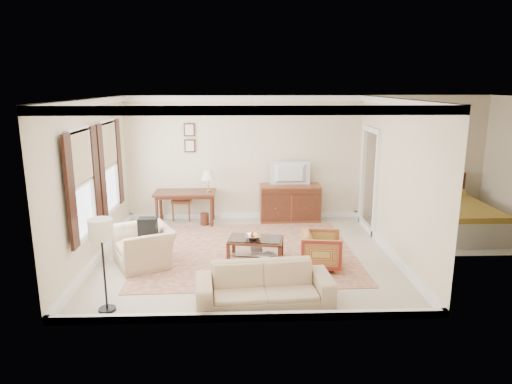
{
  "coord_description": "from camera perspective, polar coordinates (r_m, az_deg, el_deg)",
  "views": [
    {
      "loc": [
        -0.1,
        -8.1,
        3.14
      ],
      "look_at": [
        0.2,
        0.3,
        1.15
      ],
      "focal_mm": 32.0,
      "sensor_mm": 36.0,
      "label": 1
    }
  ],
  "objects": [
    {
      "name": "desk_lamp",
      "position": [
        10.41,
        -5.98,
        1.4
      ],
      "size": [
        0.32,
        0.32,
        0.5
      ],
      "primitive_type": null,
      "color": "silver",
      "rests_on": "writing_desk"
    },
    {
      "name": "floor_lamp",
      "position": [
        6.61,
        -18.77,
        -5.23
      ],
      "size": [
        0.33,
        0.33,
        1.36
      ],
      "color": "black",
      "rests_on": "room_shell"
    },
    {
      "name": "writing_desk",
      "position": [
        10.54,
        -8.84,
        -0.55
      ],
      "size": [
        1.38,
        0.69,
        0.75
      ],
      "color": "#4B2315",
      "rests_on": "room_shell"
    },
    {
      "name": "room_shell",
      "position": [
        8.13,
        -1.35,
        8.59
      ],
      "size": [
        5.51,
        5.01,
        2.91
      ],
      "color": "beige",
      "rests_on": "ground"
    },
    {
      "name": "book_a",
      "position": [
        8.48,
        -0.65,
        -7.23
      ],
      "size": [
        0.28,
        0.04,
        0.38
      ],
      "primitive_type": "imported",
      "rotation": [
        0.0,
        0.0,
        0.0
      ],
      "color": "brown",
      "rests_on": "coffee_table"
    },
    {
      "name": "window_rear",
      "position": [
        9.51,
        -17.91,
        3.04
      ],
      "size": [
        0.12,
        1.56,
        1.8
      ],
      "primitive_type": null,
      "color": "#CCB284",
      "rests_on": "room_shell"
    },
    {
      "name": "window_front",
      "position": [
        8.01,
        -20.95,
        0.96
      ],
      "size": [
        0.12,
        1.56,
        1.8
      ],
      "primitive_type": null,
      "color": "#CCB284",
      "rests_on": "room_shell"
    },
    {
      "name": "striped_armchair",
      "position": [
        8.09,
        8.15,
        -7.0
      ],
      "size": [
        0.72,
        0.76,
        0.7
      ],
      "primitive_type": "imported",
      "rotation": [
        0.0,
        0.0,
        1.44
      ],
      "color": "maroon",
      "rests_on": "room_shell"
    },
    {
      "name": "coffee_table",
      "position": [
        8.37,
        -0.04,
        -6.43
      ],
      "size": [
        1.06,
        0.73,
        0.42
      ],
      "rotation": [
        0.0,
        0.0,
        -0.17
      ],
      "color": "#4B2315",
      "rests_on": "room_shell"
    },
    {
      "name": "framed_prints",
      "position": [
        10.71,
        -8.3,
        6.74
      ],
      "size": [
        0.25,
        0.04,
        0.68
      ],
      "primitive_type": null,
      "color": "#4B2315",
      "rests_on": "room_shell"
    },
    {
      "name": "sideboard",
      "position": [
        10.72,
        4.25,
        -1.36
      ],
      "size": [
        1.4,
        0.54,
        0.86
      ],
      "primitive_type": "cube",
      "color": "brown",
      "rests_on": "room_shell"
    },
    {
      "name": "rug",
      "position": [
        8.84,
        -1.21,
        -7.46
      ],
      "size": [
        4.15,
        3.58,
        0.01
      ],
      "primitive_type": "cube",
      "rotation": [
        0.0,
        0.0,
        0.03
      ],
      "color": "maroon",
      "rests_on": "room_shell"
    },
    {
      "name": "fruit_bowl",
      "position": [
        8.28,
        -0.39,
        -5.53
      ],
      "size": [
        0.42,
        0.42,
        0.1
      ],
      "primitive_type": "imported",
      "color": "silver",
      "rests_on": "coffee_table"
    },
    {
      "name": "sofa",
      "position": [
        6.75,
        1.04,
        -10.78
      ],
      "size": [
        2.02,
        0.74,
        0.77
      ],
      "primitive_type": "imported",
      "rotation": [
        0.0,
        0.0,
        0.09
      ],
      "color": "tan",
      "rests_on": "room_shell"
    },
    {
      "name": "book_b",
      "position": [
        8.32,
        0.82,
        -7.67
      ],
      "size": [
        0.21,
        0.22,
        0.38
      ],
      "primitive_type": "imported",
      "rotation": [
        0.0,
        0.0,
        -0.83
      ],
      "color": "brown",
      "rests_on": "coffee_table"
    },
    {
      "name": "annex_bedroom",
      "position": [
        10.7,
        23.46,
        -2.98
      ],
      "size": [
        3.0,
        2.7,
        2.9
      ],
      "color": "beige",
      "rests_on": "ground"
    },
    {
      "name": "backpack",
      "position": [
        8.26,
        -13.38,
        -4.22
      ],
      "size": [
        0.38,
        0.39,
        0.4
      ],
      "primitive_type": "cube",
      "rotation": [
        0.0,
        0.0,
        -0.85
      ],
      "color": "black",
      "rests_on": "club_armchair"
    },
    {
      "name": "club_armchair",
      "position": [
        8.34,
        -13.87,
        -5.85
      ],
      "size": [
        1.08,
        1.24,
        0.92
      ],
      "primitive_type": "imported",
      "rotation": [
        0.0,
        0.0,
        -1.11
      ],
      "color": "tan",
      "rests_on": "room_shell"
    },
    {
      "name": "tv",
      "position": [
        10.51,
        4.35,
        3.22
      ],
      "size": [
        0.89,
        0.51,
        0.12
      ],
      "primitive_type": "imported",
      "rotation": [
        0.0,
        0.0,
        3.14
      ],
      "color": "black",
      "rests_on": "sideboard"
    },
    {
      "name": "doorway",
      "position": [
        10.22,
        13.96,
        1.26
      ],
      "size": [
        0.1,
        1.12,
        2.25
      ],
      "primitive_type": null,
      "color": "white",
      "rests_on": "room_shell"
    },
    {
      "name": "desk_chair",
      "position": [
        10.92,
        -9.28,
        -0.72
      ],
      "size": [
        0.48,
        0.48,
        1.05
      ],
      "primitive_type": null,
      "rotation": [
        0.0,
        0.0,
        0.08
      ],
      "color": "brown",
      "rests_on": "room_shell"
    }
  ]
}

